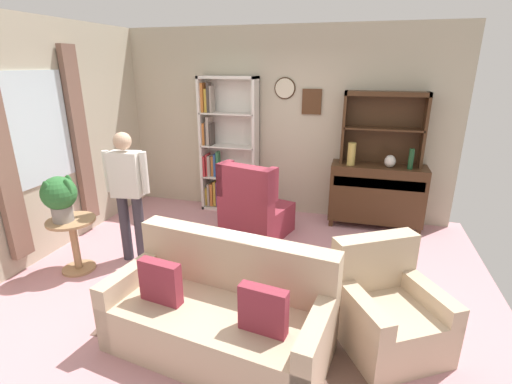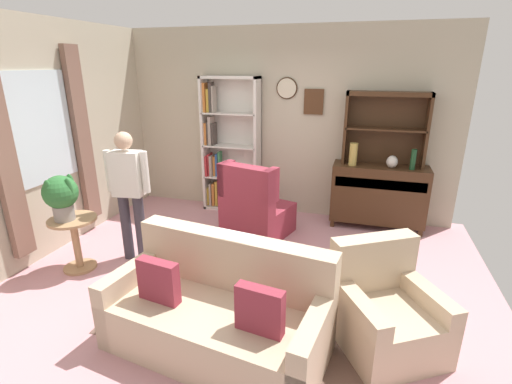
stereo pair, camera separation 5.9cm
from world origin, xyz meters
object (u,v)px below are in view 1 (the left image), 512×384
at_px(vase_tall, 351,154).
at_px(potted_plant_large, 60,196).
at_px(sideboard_hutch, 384,118).
at_px(bottle_wine, 411,159).
at_px(person_reading, 128,189).
at_px(couch_floral, 221,313).
at_px(coffee_table, 265,258).
at_px(sideboard, 376,193).
at_px(vase_round, 390,161).
at_px(armchair_floral, 387,313).
at_px(plant_stand, 74,239).
at_px(bookshelf, 225,150).
at_px(book_stack, 259,249).
at_px(wingback_chair, 254,210).

distance_m(vase_tall, potted_plant_large, 3.69).
relative_size(sideboard_hutch, bottle_wine, 3.95).
bearing_deg(person_reading, bottle_wine, 28.31).
xyz_separation_m(couch_floral, coffee_table, (0.14, 0.92, 0.04)).
height_order(sideboard, person_reading, person_reading).
relative_size(vase_tall, bottle_wine, 1.13).
bearing_deg(sideboard_hutch, vase_round, -53.52).
bearing_deg(sideboard_hutch, couch_floral, -112.86).
relative_size(armchair_floral, plant_stand, 1.67).
relative_size(vase_tall, plant_stand, 0.50).
xyz_separation_m(bookshelf, sideboard, (2.33, -0.09, -0.48)).
relative_size(bottle_wine, person_reading, 0.18).
xyz_separation_m(vase_tall, book_stack, (-0.82, -1.92, -0.63)).
relative_size(bookshelf, sideboard_hutch, 1.91).
bearing_deg(vase_round, potted_plant_large, -147.62).
bearing_deg(wingback_chair, person_reading, -140.52).
relative_size(bottle_wine, plant_stand, 0.44).
bearing_deg(armchair_floral, sideboard, 91.02).
height_order(bookshelf, vase_tall, bookshelf).
relative_size(sideboard, vase_round, 7.65).
height_order(sideboard, couch_floral, sideboard).
distance_m(vase_tall, vase_round, 0.53).
xyz_separation_m(sideboard_hutch, coffee_table, (-1.14, -2.12, -1.21)).
height_order(couch_floral, potted_plant_large, potted_plant_large).
height_order(bottle_wine, wingback_chair, bottle_wine).
xyz_separation_m(sideboard_hutch, potted_plant_large, (-3.35, -2.39, -0.63)).
relative_size(vase_tall, armchair_floral, 0.30).
bearing_deg(plant_stand, bookshelf, 67.02).
xyz_separation_m(armchair_floral, person_reading, (-2.87, 0.70, 0.62)).
xyz_separation_m(bookshelf, armchair_floral, (2.38, -2.60, -0.70)).
bearing_deg(bookshelf, coffee_table, -60.23).
distance_m(vase_round, bottle_wine, 0.27).
bearing_deg(coffee_table, sideboard_hutch, 61.75).
relative_size(bookshelf, book_stack, 10.84).
bearing_deg(couch_floral, plant_stand, 160.90).
xyz_separation_m(armchair_floral, wingback_chair, (-1.65, 1.70, 0.09)).
relative_size(bottle_wine, potted_plant_large, 0.55).
relative_size(wingback_chair, book_stack, 5.42).
xyz_separation_m(vase_tall, wingback_chair, (-1.21, -0.73, -0.69)).
xyz_separation_m(armchair_floral, coffee_table, (-1.18, 0.51, 0.06)).
bearing_deg(armchair_floral, sideboard_hutch, 90.97).
bearing_deg(armchair_floral, person_reading, 166.36).
xyz_separation_m(bookshelf, potted_plant_large, (-1.02, -2.36, -0.06)).
relative_size(bottle_wine, couch_floral, 0.15).
distance_m(wingback_chair, plant_stand, 2.22).
xyz_separation_m(bookshelf, plant_stand, (-0.98, -2.31, -0.60)).
height_order(sideboard_hutch, vase_tall, sideboard_hutch).
relative_size(vase_round, book_stack, 0.88).
bearing_deg(bookshelf, bottle_wine, -3.69).
xyz_separation_m(bookshelf, couch_floral, (1.05, -3.01, -0.68)).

